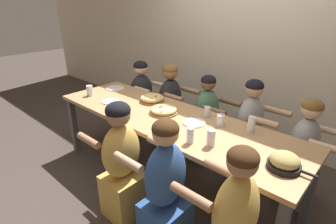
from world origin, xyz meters
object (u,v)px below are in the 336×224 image
at_px(empty_plate_b, 194,123).
at_px(cocktail_glass_blue, 221,121).
at_px(drinking_glass_c, 207,112).
at_px(drinking_glass_e, 211,139).
at_px(empty_plate_c, 110,101).
at_px(diner_near_center, 122,166).
at_px(diner_far_left, 142,100).
at_px(empty_plate_a, 115,88).
at_px(drinking_glass_a, 90,91).
at_px(diner_far_midleft, 170,108).
at_px(diner_far_midright, 248,136).
at_px(pizza_board_second, 164,110).
at_px(diner_near_midright, 165,194).
at_px(diner_far_center, 206,123).
at_px(drinking_glass_b, 190,136).
at_px(skillet_bowl, 284,162).
at_px(drinking_glass_d, 251,125).
at_px(diner_far_right, 301,157).
at_px(pizza_board_main, 152,99).

distance_m(empty_plate_b, cocktail_glass_blue, 0.25).
xyz_separation_m(drinking_glass_c, drinking_glass_e, (0.35, -0.46, 0.02)).
xyz_separation_m(empty_plate_c, diner_near_center, (0.80, -0.49, -0.26)).
bearing_deg(drinking_glass_c, diner_far_left, 165.11).
relative_size(empty_plate_a, cocktail_glass_blue, 1.73).
bearing_deg(drinking_glass_a, diner_far_midleft, 53.80).
distance_m(drinking_glass_e, diner_near_center, 0.81).
bearing_deg(diner_far_midleft, diner_far_left, -90.00).
bearing_deg(diner_far_midright, drinking_glass_e, 3.47).
bearing_deg(cocktail_glass_blue, diner_far_midleft, 156.32).
relative_size(pizza_board_second, diner_near_midright, 0.27).
xyz_separation_m(diner_far_center, diner_far_left, (-1.14, 0.00, 0.01)).
distance_m(drinking_glass_a, drinking_glass_b, 1.62).
relative_size(cocktail_glass_blue, diner_far_midright, 0.12).
xyz_separation_m(drinking_glass_c, diner_far_midright, (0.30, 0.37, -0.30)).
bearing_deg(drinking_glass_c, empty_plate_a, -177.04).
relative_size(cocktail_glass_blue, drinking_glass_e, 0.94).
bearing_deg(empty_plate_a, skillet_bowl, -7.47).
distance_m(drinking_glass_d, diner_near_center, 1.19).
height_order(diner_near_midright, diner_far_midright, diner_far_midright).
relative_size(drinking_glass_b, diner_near_midright, 0.12).
bearing_deg(drinking_glass_a, diner_far_right, 19.73).
relative_size(diner_far_center, diner_far_left, 1.01).
xyz_separation_m(cocktail_glass_blue, drinking_glass_e, (0.14, -0.37, 0.02)).
relative_size(empty_plate_b, diner_far_right, 0.20).
xyz_separation_m(pizza_board_second, empty_plate_c, (-0.67, -0.18, -0.02)).
xyz_separation_m(empty_plate_b, diner_far_midright, (0.30, 0.58, -0.26)).
bearing_deg(diner_far_right, empty_plate_c, -67.73).
distance_m(empty_plate_b, diner_near_midright, 0.78).
relative_size(empty_plate_c, drinking_glass_b, 1.43).
bearing_deg(diner_far_left, diner_near_midright, 52.28).
bearing_deg(diner_far_midright, empty_plate_b, -26.95).
xyz_separation_m(drinking_glass_a, diner_far_midleft, (0.59, 0.81, -0.31)).
xyz_separation_m(drinking_glass_a, diner_far_right, (2.26, 0.81, -0.35)).
xyz_separation_m(skillet_bowl, drinking_glass_b, (-0.70, -0.16, 0.01)).
distance_m(drinking_glass_a, diner_far_center, 1.47).
relative_size(skillet_bowl, drinking_glass_c, 3.22).
distance_m(skillet_bowl, empty_plate_c, 1.96).
relative_size(empty_plate_b, diner_far_left, 0.20).
distance_m(drinking_glass_c, diner_far_right, 0.98).
bearing_deg(empty_plate_a, diner_far_right, 11.03).
height_order(empty_plate_a, diner_near_center, diner_near_center).
xyz_separation_m(pizza_board_second, cocktail_glass_blue, (0.59, 0.15, 0.02)).
height_order(pizza_board_main, drinking_glass_e, drinking_glass_e).
xyz_separation_m(drinking_glass_a, drinking_glass_d, (1.89, 0.44, 0.00)).
distance_m(drinking_glass_a, drinking_glass_e, 1.77).
xyz_separation_m(pizza_board_main, diner_far_right, (1.56, 0.44, -0.32)).
bearing_deg(empty_plate_b, drinking_glass_c, 90.28).
distance_m(empty_plate_a, diner_far_left, 0.52).
bearing_deg(drinking_glass_e, drinking_glass_a, 179.50).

